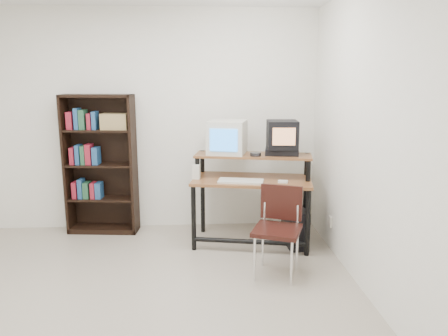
{
  "coord_description": "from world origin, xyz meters",
  "views": [
    {
      "loc": [
        0.59,
        -3.22,
        1.84
      ],
      "look_at": [
        0.84,
        1.1,
        0.91
      ],
      "focal_mm": 35.0,
      "sensor_mm": 36.0,
      "label": 1
    }
  ],
  "objects": [
    {
      "name": "mousepad",
      "position": [
        1.49,
        1.18,
        0.72
      ],
      "size": [
        0.22,
        0.18,
        0.01
      ],
      "primitive_type": "cube",
      "rotation": [
        0.0,
        0.0,
        -0.01
      ],
      "color": "black",
      "rests_on": "computer_desk"
    },
    {
      "name": "mouse",
      "position": [
        1.47,
        1.17,
        0.74
      ],
      "size": [
        0.11,
        0.09,
        0.03
      ],
      "primitive_type": "cube",
      "rotation": [
        0.0,
        0.0,
        -0.29
      ],
      "color": "white",
      "rests_on": "mousepad"
    },
    {
      "name": "right_wall",
      "position": [
        2.0,
        0.0,
        1.3
      ],
      "size": [
        0.01,
        4.0,
        2.6
      ],
      "primitive_type": "cube",
      "color": "white",
      "rests_on": "floor"
    },
    {
      "name": "desk_speaker",
      "position": [
        0.56,
        1.4,
        0.8
      ],
      "size": [
        0.09,
        0.09,
        0.17
      ],
      "primitive_type": "cube",
      "rotation": [
        0.0,
        0.0,
        -0.19
      ],
      "color": "silver",
      "rests_on": "computer_desk"
    },
    {
      "name": "computer_desk",
      "position": [
        1.17,
        1.38,
        0.7
      ],
      "size": [
        1.37,
        0.86,
        0.98
      ],
      "rotation": [
        0.0,
        0.0,
        -0.19
      ],
      "color": "brown",
      "rests_on": "floor"
    },
    {
      "name": "crt_monitor",
      "position": [
        0.91,
        1.57,
        1.16
      ],
      "size": [
        0.49,
        0.49,
        0.38
      ],
      "rotation": [
        0.0,
        0.0,
        -0.26
      ],
      "color": "silver",
      "rests_on": "computer_desk"
    },
    {
      "name": "crt_tv",
      "position": [
        1.5,
        1.45,
        1.2
      ],
      "size": [
        0.34,
        0.34,
        0.3
      ],
      "rotation": [
        0.0,
        0.0,
        -0.07
      ],
      "color": "black",
      "rests_on": "vcr"
    },
    {
      "name": "pc_tower",
      "position": [
        1.64,
        1.27,
        0.21
      ],
      "size": [
        0.23,
        0.46,
        0.42
      ],
      "primitive_type": "cube",
      "rotation": [
        0.0,
        0.0,
        0.06
      ],
      "color": "black",
      "rests_on": "floor"
    },
    {
      "name": "wall_outlet",
      "position": [
        1.99,
        1.15,
        0.3
      ],
      "size": [
        0.02,
        0.08,
        0.12
      ],
      "primitive_type": "cube",
      "color": "beige",
      "rests_on": "right_wall"
    },
    {
      "name": "back_wall",
      "position": [
        0.0,
        2.0,
        1.3
      ],
      "size": [
        4.0,
        0.01,
        2.6
      ],
      "primitive_type": "cube",
      "color": "white",
      "rests_on": "floor"
    },
    {
      "name": "keyboard",
      "position": [
        1.03,
        1.22,
        0.74
      ],
      "size": [
        0.5,
        0.3,
        0.03
      ],
      "primitive_type": "cube",
      "rotation": [
        0.0,
        0.0,
        -0.21
      ],
      "color": "silver",
      "rests_on": "computer_desk"
    },
    {
      "name": "vcr",
      "position": [
        1.5,
        1.45,
        1.01
      ],
      "size": [
        0.4,
        0.32,
        0.08
      ],
      "primitive_type": "cube",
      "rotation": [
        0.0,
        0.0,
        -0.18
      ],
      "color": "black",
      "rests_on": "computer_desk"
    },
    {
      "name": "bookshelf",
      "position": [
        -0.55,
        1.85,
        0.84
      ],
      "size": [
        0.83,
        0.35,
        1.62
      ],
      "rotation": [
        0.0,
        0.0,
        -0.1
      ],
      "color": "black",
      "rests_on": "floor"
    },
    {
      "name": "floor",
      "position": [
        0.0,
        0.0,
        -0.01
      ],
      "size": [
        4.0,
        4.0,
        0.01
      ],
      "primitive_type": "cube",
      "color": "#B7AA97",
      "rests_on": "ground"
    },
    {
      "name": "cd_spindle",
      "position": [
        1.2,
        1.38,
        0.99
      ],
      "size": [
        0.13,
        0.13,
        0.05
      ],
      "primitive_type": "cylinder",
      "rotation": [
        0.0,
        0.0,
        -0.12
      ],
      "color": "#26262B",
      "rests_on": "computer_desk"
    },
    {
      "name": "school_chair",
      "position": [
        1.32,
        0.6,
        0.51
      ],
      "size": [
        0.53,
        0.53,
        0.83
      ],
      "rotation": [
        0.0,
        0.0,
        -0.37
      ],
      "color": "black",
      "rests_on": "floor"
    }
  ]
}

